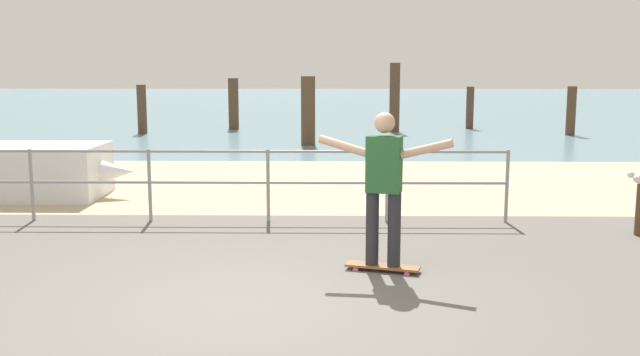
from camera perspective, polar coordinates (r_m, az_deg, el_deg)
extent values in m
cube|color=#605B56|center=(5.85, -7.46, -13.43)|extent=(24.00, 10.00, 0.04)
cube|color=tan|center=(13.55, -2.59, -0.44)|extent=(24.00, 6.00, 0.04)
cube|color=slate|center=(41.41, -0.23, 5.94)|extent=(72.00, 50.00, 0.04)
cylinder|color=gray|center=(10.95, -21.96, -0.57)|extent=(0.05, 0.05, 1.05)
cylinder|color=gray|center=(10.41, -13.41, -0.62)|extent=(0.05, 0.05, 1.05)
cylinder|color=gray|center=(10.13, -4.15, -0.67)|extent=(0.05, 0.05, 1.05)
cylinder|color=gray|center=(10.12, 5.37, -0.69)|extent=(0.05, 0.05, 1.05)
cylinder|color=gray|center=(10.39, 14.66, -0.69)|extent=(0.05, 0.05, 1.05)
cylinder|color=gray|center=(10.34, -13.51, 2.08)|extent=(10.08, 0.04, 0.04)
cylinder|color=gray|center=(10.40, -13.42, -0.34)|extent=(10.08, 0.04, 0.04)
cone|color=silver|center=(12.54, -16.97, 0.49)|extent=(1.10, 0.77, 0.77)
cube|color=brown|center=(7.81, 5.01, -7.01)|extent=(0.82, 0.42, 0.02)
cylinder|color=#E5598C|center=(7.81, 2.86, -7.31)|extent=(0.07, 0.05, 0.06)
cylinder|color=#E5598C|center=(7.96, 3.15, -7.00)|extent=(0.07, 0.05, 0.06)
cylinder|color=#E5598C|center=(7.69, 6.93, -7.62)|extent=(0.07, 0.05, 0.06)
cylinder|color=#E5598C|center=(7.85, 7.15, -7.30)|extent=(0.07, 0.05, 0.06)
cylinder|color=#26262B|center=(7.73, 4.18, -4.01)|extent=(0.14, 0.14, 0.80)
cylinder|color=#26262B|center=(7.68, 5.93, -4.12)|extent=(0.14, 0.14, 0.80)
cube|color=#26592D|center=(7.58, 5.13, 1.09)|extent=(0.40, 0.30, 0.60)
sphere|color=tan|center=(7.53, 5.17, 4.41)|extent=(0.22, 0.22, 0.22)
cylinder|color=tan|center=(7.67, 1.89, 2.56)|extent=(0.56, 0.25, 0.23)
cylinder|color=tan|center=(7.48, 8.48, 2.30)|extent=(0.56, 0.25, 0.23)
sphere|color=white|center=(10.05, 23.52, 0.25)|extent=(0.09, 0.09, 0.09)
cone|color=gold|center=(10.03, 23.26, 0.25)|extent=(0.05, 0.03, 0.02)
cylinder|color=#513826|center=(23.80, -13.99, 5.31)|extent=(0.30, 0.30, 1.59)
cylinder|color=#513826|center=(24.90, -6.90, 5.87)|extent=(0.35, 0.35, 1.76)
cylinder|color=#513826|center=(19.78, -0.95, 5.34)|extent=(0.39, 0.39, 1.91)
cylinder|color=#513826|center=(23.86, 5.96, 6.37)|extent=(0.34, 0.34, 2.28)
cylinder|color=#513826|center=(25.49, 11.85, 5.48)|extent=(0.26, 0.26, 1.47)
cylinder|color=#513826|center=(23.92, 19.36, 5.04)|extent=(0.29, 0.29, 1.55)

